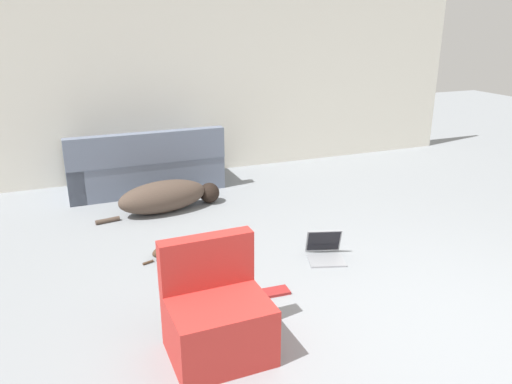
% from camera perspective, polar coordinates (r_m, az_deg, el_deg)
% --- Properties ---
extents(ground_plane, '(20.00, 20.00, 0.00)m').
position_cam_1_polar(ground_plane, '(3.89, 20.40, -15.65)').
color(ground_plane, gray).
extents(wall_back, '(7.53, 0.06, 2.53)m').
position_cam_1_polar(wall_back, '(7.36, -3.32, 12.31)').
color(wall_back, silver).
rests_on(wall_back, ground_plane).
extents(couch, '(1.97, 0.82, 0.82)m').
position_cam_1_polar(couch, '(6.73, -12.56, 2.60)').
color(couch, slate).
rests_on(couch, ground_plane).
extents(dog, '(1.52, 0.58, 0.37)m').
position_cam_1_polar(dog, '(5.93, -10.14, -0.49)').
color(dog, '#4C3D33').
rests_on(dog, ground_plane).
extents(cat, '(0.58, 0.29, 0.14)m').
position_cam_1_polar(cat, '(4.86, -9.37, -6.38)').
color(cat, '#473323').
rests_on(cat, ground_plane).
extents(laptop_open, '(0.42, 0.43, 0.26)m').
position_cam_1_polar(laptop_open, '(4.80, 7.86, -6.46)').
color(laptop_open, gray).
rests_on(laptop_open, ground_plane).
extents(book_red, '(0.23, 0.14, 0.02)m').
position_cam_1_polar(book_red, '(4.21, 2.26, -11.30)').
color(book_red, maroon).
rests_on(book_red, ground_plane).
extents(side_chair, '(0.66, 0.57, 0.78)m').
position_cam_1_polar(side_chair, '(3.43, -4.50, -14.07)').
color(side_chair, '#B72D28').
rests_on(side_chair, ground_plane).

